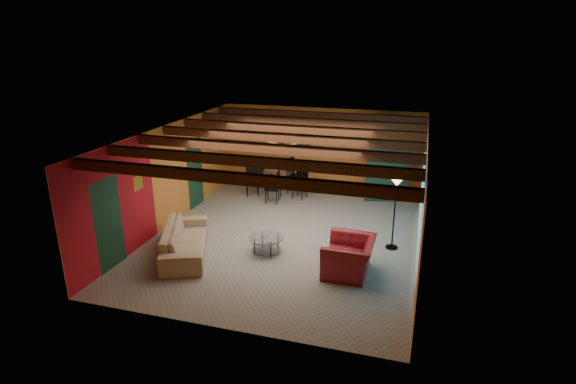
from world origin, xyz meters
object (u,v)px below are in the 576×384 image
(coffee_table, at_px, (266,245))
(floor_lamp, at_px, (394,213))
(sofa, at_px, (185,240))
(vase, at_px, (277,160))
(armoire, at_px, (388,164))
(dining_table, at_px, (277,179))
(potted_plant, at_px, (392,121))
(armchair, at_px, (349,256))

(coffee_table, relative_size, floor_lamp, 0.46)
(sofa, distance_m, floor_lamp, 4.98)
(vase, bearing_deg, armoire, 10.27)
(dining_table, xyz_separation_m, armoire, (3.41, 0.62, 0.58))
(sofa, relative_size, potted_plant, 4.87)
(vase, bearing_deg, dining_table, 0.00)
(armoire, bearing_deg, potted_plant, 0.00)
(armchair, bearing_deg, vase, -144.97)
(armchair, xyz_separation_m, dining_table, (-3.05, 4.46, 0.14))
(armchair, height_order, vase, vase)
(floor_lamp, bearing_deg, coffee_table, -158.35)
(dining_table, relative_size, potted_plant, 4.09)
(sofa, relative_size, armchair, 2.01)
(armoire, bearing_deg, floor_lamp, -96.66)
(dining_table, distance_m, floor_lamp, 4.88)
(armchair, distance_m, vase, 5.46)
(armchair, xyz_separation_m, potted_plant, (0.36, 5.08, 2.05))
(dining_table, distance_m, vase, 0.62)
(floor_lamp, xyz_separation_m, potted_plant, (-0.45, 3.58, 1.53))
(armchair, height_order, potted_plant, potted_plant)
(floor_lamp, height_order, potted_plant, potted_plant)
(armchair, relative_size, floor_lamp, 0.65)
(armchair, distance_m, dining_table, 5.41)
(potted_plant, bearing_deg, armchair, -94.04)
(sofa, bearing_deg, armoire, -61.61)
(coffee_table, height_order, armoire, armoire)
(armchair, bearing_deg, sofa, -86.49)
(armchair, distance_m, armoire, 5.14)
(dining_table, distance_m, potted_plant, 3.96)
(armoire, distance_m, floor_lamp, 3.61)
(coffee_table, bearing_deg, armchair, -10.66)
(coffee_table, height_order, floor_lamp, floor_lamp)
(dining_table, bearing_deg, armchair, -55.63)
(dining_table, height_order, floor_lamp, floor_lamp)
(sofa, height_order, armchair, armchair)
(dining_table, bearing_deg, armoire, 10.27)
(armoire, relative_size, potted_plant, 4.47)
(dining_table, xyz_separation_m, vase, (0.00, 0.00, 0.62))
(sofa, distance_m, armoire, 6.78)
(floor_lamp, height_order, vase, floor_lamp)
(coffee_table, bearing_deg, armoire, 63.16)
(coffee_table, distance_m, potted_plant, 5.72)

